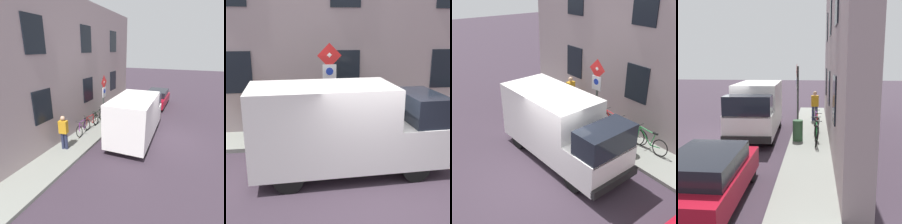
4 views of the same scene
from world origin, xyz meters
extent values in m
plane|color=#352A35|center=(0.00, 0.00, 0.00)|extent=(80.00, 80.00, 0.00)
cube|color=gray|center=(3.89, 0.00, 0.07)|extent=(1.71, 16.36, 0.14)
cube|color=gray|center=(5.10, 0.00, 3.73)|extent=(0.70, 14.36, 7.46)
cube|color=black|center=(4.73, -3.95, 2.39)|extent=(0.06, 1.10, 1.50)
cube|color=black|center=(4.73, 0.00, 2.39)|extent=(0.06, 1.10, 1.50)
cube|color=black|center=(4.73, 3.95, 2.39)|extent=(0.06, 1.10, 1.50)
cube|color=black|center=(4.73, 0.00, 5.37)|extent=(0.06, 1.10, 1.50)
cube|color=black|center=(4.73, 3.95, 5.37)|extent=(0.06, 1.10, 1.50)
cylinder|color=#474C47|center=(3.29, 0.76, 1.73)|extent=(0.09, 0.09, 3.18)
pyramid|color=silver|center=(3.21, 0.75, 3.07)|extent=(0.07, 0.50, 0.50)
pyramid|color=red|center=(3.21, 0.75, 3.07)|extent=(0.06, 0.56, 0.56)
cube|color=white|center=(3.23, 0.75, 2.52)|extent=(0.07, 0.44, 0.56)
cylinder|color=#1933B2|center=(3.20, 0.75, 2.58)|extent=(0.03, 0.24, 0.24)
cube|color=white|center=(1.31, 1.17, 1.41)|extent=(2.14, 3.87, 2.18)
cube|color=white|center=(1.41, -1.42, 0.87)|extent=(2.05, 1.47, 1.10)
cube|color=black|center=(1.41, -1.63, 1.77)|extent=(1.95, 1.05, 0.84)
cube|color=black|center=(1.43, -2.17, 0.50)|extent=(2.00, 0.23, 0.28)
cylinder|color=black|center=(2.28, -1.16, 0.38)|extent=(0.25, 0.77, 0.76)
cylinder|color=black|center=(0.52, -1.22, 0.38)|extent=(0.25, 0.77, 0.76)
cylinder|color=black|center=(2.16, 2.17, 0.38)|extent=(0.25, 0.77, 0.76)
cylinder|color=black|center=(0.40, 2.11, 0.38)|extent=(0.25, 0.77, 0.76)
cube|color=#A10F20|center=(1.49, -6.30, 0.58)|extent=(1.75, 4.00, 0.64)
cube|color=black|center=(1.49, -6.50, 1.08)|extent=(1.61, 2.40, 0.60)
cylinder|color=black|center=(0.71, -4.98, 0.30)|extent=(0.18, 0.60, 0.60)
cylinder|color=black|center=(2.26, -4.98, 0.30)|extent=(0.18, 0.60, 0.60)
cylinder|color=black|center=(2.26, -7.62, 0.30)|extent=(0.18, 0.60, 0.60)
torus|color=black|center=(4.20, -0.75, 0.47)|extent=(0.15, 0.66, 0.66)
torus|color=black|center=(4.21, -1.80, 0.47)|extent=(0.15, 0.66, 0.66)
cylinder|color=#1D893A|center=(4.20, -1.09, 0.68)|extent=(0.04, 0.60, 0.60)
cylinder|color=#1D893A|center=(4.20, -1.17, 0.95)|extent=(0.04, 0.73, 0.07)
cylinder|color=#1D893A|center=(4.20, -1.45, 0.66)|extent=(0.04, 0.18, 0.55)
cylinder|color=#1D893A|center=(4.20, -1.59, 0.43)|extent=(0.04, 0.43, 0.12)
cylinder|color=#1D893A|center=(4.20, -0.78, 0.72)|extent=(0.04, 0.09, 0.50)
cube|color=black|center=(4.20, -1.53, 0.97)|extent=(0.08, 0.20, 0.06)
cylinder|color=#262626|center=(4.20, -0.80, 1.02)|extent=(0.46, 0.03, 0.03)
torus|color=black|center=(4.16, 0.19, 0.47)|extent=(0.16, 0.67, 0.66)
torus|color=black|center=(4.24, -0.85, 0.47)|extent=(0.16, 0.67, 0.66)
cylinder|color=black|center=(4.19, -0.14, 0.68)|extent=(0.08, 0.60, 0.60)
cylinder|color=black|center=(4.19, -0.22, 0.95)|extent=(0.09, 0.73, 0.07)
cylinder|color=black|center=(4.22, -0.51, 0.66)|extent=(0.05, 0.19, 0.55)
cylinder|color=black|center=(4.23, -0.64, 0.43)|extent=(0.07, 0.43, 0.12)
cylinder|color=black|center=(4.16, 0.17, 0.72)|extent=(0.04, 0.09, 0.50)
cube|color=black|center=(4.22, -0.58, 0.97)|extent=(0.10, 0.21, 0.06)
cylinder|color=#262626|center=(4.16, 0.14, 1.02)|extent=(0.46, 0.07, 0.03)
torus|color=black|center=(4.24, 1.14, 0.47)|extent=(0.18, 0.67, 0.66)
torus|color=black|center=(4.16, 0.09, 0.47)|extent=(0.18, 0.67, 0.66)
cylinder|color=red|center=(4.22, 0.80, 0.68)|extent=(0.08, 0.60, 0.60)
cylinder|color=red|center=(4.21, 0.73, 0.95)|extent=(0.09, 0.73, 0.07)
cylinder|color=red|center=(4.19, 0.44, 0.66)|extent=(0.05, 0.19, 0.55)
cylinder|color=red|center=(4.18, 0.31, 0.43)|extent=(0.07, 0.43, 0.12)
cylinder|color=red|center=(4.24, 1.12, 0.72)|extent=(0.04, 0.09, 0.50)
cube|color=black|center=(4.18, 0.37, 0.97)|extent=(0.09, 0.21, 0.06)
cylinder|color=#262626|center=(4.24, 1.09, 1.02)|extent=(0.46, 0.06, 0.03)
torus|color=black|center=(4.14, 2.09, 0.47)|extent=(0.23, 0.67, 0.66)
torus|color=black|center=(4.26, 1.04, 0.47)|extent=(0.23, 0.67, 0.66)
cylinder|color=purple|center=(4.18, 1.75, 0.68)|extent=(0.10, 0.60, 0.60)
cylinder|color=purple|center=(4.19, 1.68, 0.95)|extent=(0.12, 0.73, 0.07)
cylinder|color=purple|center=(4.22, 1.39, 0.66)|extent=(0.06, 0.19, 0.55)
cylinder|color=purple|center=(4.24, 1.26, 0.43)|extent=(0.08, 0.43, 0.12)
cylinder|color=purple|center=(4.15, 2.06, 0.72)|extent=(0.05, 0.09, 0.50)
cube|color=black|center=(4.23, 1.32, 0.97)|extent=(0.10, 0.21, 0.06)
cylinder|color=#262626|center=(4.15, 2.04, 1.02)|extent=(0.46, 0.08, 0.03)
cylinder|color=#262B47|center=(4.01, 3.44, 0.56)|extent=(0.16, 0.16, 0.85)
cylinder|color=#262B47|center=(4.19, 3.47, 0.56)|extent=(0.16, 0.16, 0.85)
cube|color=orange|center=(4.10, 3.46, 1.30)|extent=(0.44, 0.32, 0.62)
sphere|color=tan|center=(4.10, 3.46, 1.75)|extent=(0.22, 0.22, 0.22)
cylinder|color=#2D5133|center=(3.39, -0.80, 0.59)|extent=(0.44, 0.44, 0.90)
camera|label=1|loc=(-1.30, 9.91, 4.81)|focal=29.51mm
camera|label=2|loc=(-6.26, 1.80, 3.95)|focal=47.64mm
camera|label=3|loc=(-4.14, -6.88, 6.36)|focal=46.12mm
camera|label=4|loc=(4.15, -13.04, 3.60)|focal=46.57mm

